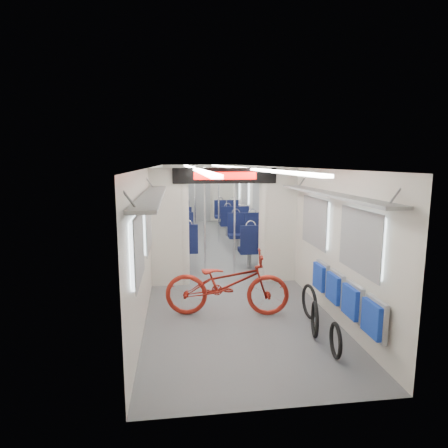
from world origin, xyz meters
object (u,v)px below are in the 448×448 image
object	(u,v)px
bike_hoop_b	(315,321)
seat_bay_near_left	(177,236)
stanchion_far_left	(195,204)
stanchion_far_right	(219,205)
stanchion_near_right	(235,222)
bicycle	(227,283)
bike_hoop_c	(309,303)
seat_bay_near_right	(251,236)
stanchion_near_left	(205,221)
seat_bay_far_left	(177,217)
bike_hoop_a	(336,342)
flip_bench	(343,294)
seat_bay_far_right	(230,216)

from	to	relation	value
bike_hoop_b	seat_bay_near_left	size ratio (longest dim) A/B	0.23
stanchion_far_left	stanchion_far_right	size ratio (longest dim) A/B	1.00
stanchion_far_right	stanchion_near_right	bearing A→B (deg)	-90.63
bicycle	bike_hoop_c	size ratio (longest dim) A/B	3.63
seat_bay_near_right	stanchion_near_left	distance (m)	1.84
seat_bay_near_right	stanchion_far_right	size ratio (longest dim) A/B	0.94
seat_bay_near_left	seat_bay_near_right	distance (m)	1.89
bike_hoop_b	seat_bay_near_right	bearing A→B (deg)	90.00
seat_bay_far_left	stanchion_near_left	xyz separation A→B (m)	(0.60, -4.72, 0.59)
bike_hoop_a	stanchion_near_right	size ratio (longest dim) A/B	0.20
bike_hoop_c	stanchion_far_right	world-z (taller)	stanchion_far_right
bicycle	flip_bench	distance (m)	1.76
bike_hoop_b	bike_hoop_c	distance (m)	0.63
bike_hoop_a	stanchion_near_right	xyz separation A→B (m)	(-0.70, 3.64, 0.95)
flip_bench	bike_hoop_a	bearing A→B (deg)	-120.83
flip_bench	stanchion_near_left	xyz separation A→B (m)	(-1.69, 3.19, 0.57)
seat_bay_near_left	stanchion_far_right	xyz separation A→B (m)	(1.25, 1.67, 0.59)
stanchion_near_left	stanchion_far_left	distance (m)	3.31
seat_bay_near_right	stanchion_near_right	xyz separation A→B (m)	(-0.65, -1.36, 0.59)
bike_hoop_b	bike_hoop_c	world-z (taller)	bike_hoop_c
seat_bay_near_right	seat_bay_far_left	bearing A→B (deg)	117.92
stanchion_near_right	stanchion_far_right	world-z (taller)	same
bike_hoop_b	seat_bay_near_left	world-z (taller)	seat_bay_near_left
flip_bench	stanchion_far_left	distance (m)	6.74
stanchion_near_right	stanchion_far_left	size ratio (longest dim) A/B	1.00
bicycle	seat_bay_far_left	distance (m)	7.06
seat_bay_far_left	stanchion_near_left	world-z (taller)	stanchion_near_left
seat_bay_near_left	seat_bay_near_right	xyz separation A→B (m)	(1.87, -0.25, -0.00)
stanchion_near_right	stanchion_far_right	size ratio (longest dim) A/B	1.00
stanchion_far_left	stanchion_far_right	distance (m)	0.72
seat_bay_far_right	stanchion_near_right	distance (m)	5.14
stanchion_near_left	seat_bay_far_right	bearing A→B (deg)	75.44
bike_hoop_a	stanchion_near_right	bearing A→B (deg)	100.90
bicycle	stanchion_near_left	world-z (taller)	stanchion_near_left
flip_bench	seat_bay_far_right	distance (m)	8.09
stanchion_near_right	stanchion_far_right	xyz separation A→B (m)	(0.04, 3.28, 0.00)
bike_hoop_c	stanchion_far_left	world-z (taller)	stanchion_far_left
flip_bench	stanchion_far_left	bearing A→B (deg)	104.92
seat_bay_far_right	seat_bay_near_right	bearing A→B (deg)	-90.00
bike_hoop_a	bike_hoop_c	distance (m)	1.20
bike_hoop_a	seat_bay_far_right	world-z (taller)	seat_bay_far_right
bike_hoop_b	seat_bay_far_left	distance (m)	8.17
bike_hoop_a	seat_bay_near_right	distance (m)	5.01
bicycle	stanchion_near_right	distance (m)	2.27
bike_hoop_a	bike_hoop_c	world-z (taller)	bike_hoop_c
bike_hoop_c	stanchion_near_right	xyz separation A→B (m)	(-0.80, 2.44, 0.91)
bicycle	seat_bay_far_right	world-z (taller)	seat_bay_far_right
bike_hoop_c	stanchion_near_left	distance (m)	3.10
bicycle	bike_hoop_a	distance (m)	1.92
stanchion_near_left	flip_bench	bearing A→B (deg)	-62.05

